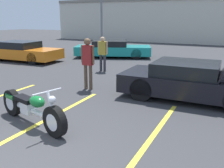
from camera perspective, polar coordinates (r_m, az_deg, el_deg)
ground_plane at (r=4.81m, az=-23.81°, el=-17.18°), size 80.00×80.00×0.00m
parking_stripe_middle at (r=6.48m, az=-14.76°, el=-7.86°), size 0.12×4.78×0.01m
parking_stripe_back at (r=5.26m, az=8.29°, el=-13.04°), size 0.12×4.78×0.01m
far_building at (r=27.21m, az=19.89°, el=13.79°), size 32.00×4.20×4.40m
motorcycle at (r=6.16m, az=-17.98°, el=-5.32°), size 2.46×0.96×0.98m
show_car_hood_open at (r=8.06m, az=17.71°, el=0.73°), size 4.22×1.93×1.98m
parked_car_left_row at (r=15.71m, az=-19.98°, el=7.04°), size 4.79×1.97×1.12m
parked_car_mid_row at (r=16.13m, az=0.10°, el=8.01°), size 5.08×3.48×1.06m
spectator_near_motorcycle at (r=8.70m, az=-5.56°, el=5.67°), size 0.52×0.23×1.79m
spectator_far_lot at (r=11.72m, az=-2.15°, el=7.52°), size 0.52×0.21×1.61m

